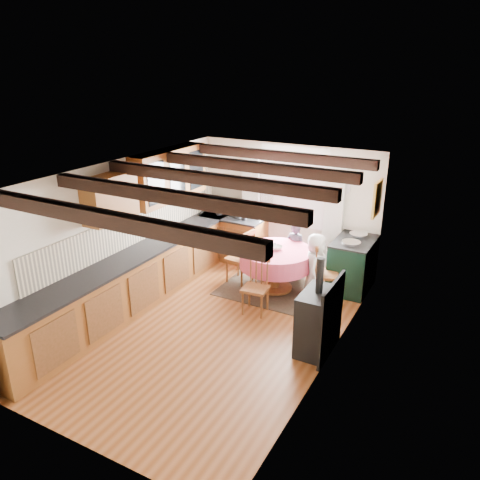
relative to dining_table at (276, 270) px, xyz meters
The scene contains 41 objects.
floor 1.63m from the dining_table, 100.98° to the right, with size 3.60×5.50×0.00m, color brown.
ceiling 2.57m from the dining_table, 100.98° to the right, with size 3.60×5.50×0.00m, color white.
wall_back 1.48m from the dining_table, 104.24° to the left, with size 3.60×0.00×2.40m, color silver.
wall_front 4.40m from the dining_table, 94.02° to the right, with size 3.60×0.00×2.40m, color silver.
wall_left 2.74m from the dining_table, 143.45° to the right, with size 0.00×5.50×2.40m, color silver.
wall_right 2.31m from the dining_table, 46.14° to the right, with size 0.00×5.50×2.40m, color silver.
beam_a 4.06m from the dining_table, 94.86° to the right, with size 3.60×0.16×0.16m, color black.
beam_b 3.22m from the dining_table, 96.74° to the right, with size 3.60×0.16×0.16m, color black.
beam_c 2.50m from the dining_table, 100.98° to the right, with size 3.60×0.16×0.16m, color black.
beam_d 2.03m from the dining_table, 118.44° to the right, with size 3.60×0.16×0.16m, color black.
beam_e 2.00m from the dining_table, 124.41° to the left, with size 3.60×0.16×0.16m, color black.
splash_left 2.57m from the dining_table, 148.85° to the right, with size 0.02×4.50×0.55m, color beige.
splash_back 1.93m from the dining_table, 138.03° to the left, with size 1.40×0.02×0.55m, color beige.
base_cabinet_left 2.38m from the dining_table, 139.15° to the right, with size 0.60×5.30×0.88m, color brown.
base_cabinet_back 1.62m from the dining_table, 146.61° to the left, with size 1.30×0.60×0.88m, color brown.
worktop_left 2.42m from the dining_table, 138.84° to the right, with size 0.64×5.30×0.04m, color black.
worktop_back 1.69m from the dining_table, 147.20° to the left, with size 1.30×0.64×0.04m, color black.
wall_cabinet_glass 2.51m from the dining_table, 169.49° to the right, with size 0.34×1.80×0.90m, color brown.
wall_cabinet_solid 3.08m from the dining_table, 136.12° to the right, with size 0.34×0.90×0.70m, color brown.
window_frame 1.70m from the dining_table, 99.76° to the left, with size 1.34×0.03×1.54m, color white.
window_pane 1.71m from the dining_table, 99.72° to the left, with size 1.20×0.01×1.40m, color white.
curtain_left 1.68m from the dining_table, 133.96° to the left, with size 0.35×0.10×2.10m, color silver.
curtain_right 1.46m from the dining_table, 59.32° to the left, with size 0.35×0.10×2.10m, color silver.
curtain_rod 2.13m from the dining_table, 100.51° to the left, with size 0.03×0.03×2.00m, color black.
wall_picture 2.11m from the dining_table, 26.81° to the left, with size 0.04×0.50×0.60m, color gold.
wall_plate 1.91m from the dining_table, 57.24° to the left, with size 0.30×0.30×0.02m, color silver.
rug 0.38m from the dining_table, behind, with size 1.85×1.44×0.01m, color #433626.
dining_table is the anchor object (origin of this frame).
chair_near 0.90m from the dining_table, 86.89° to the right, with size 0.39×0.41×0.92m, color #925522, non-canonical shape.
chair_left 0.72m from the dining_table, behind, with size 0.43×0.46×1.01m, color #925522, non-canonical shape.
chair_right 0.90m from the dining_table, ahead, with size 0.43×0.45×1.01m, color #925522, non-canonical shape.
aga_range 1.37m from the dining_table, 31.38° to the left, with size 0.66×1.02×0.94m, color black, non-canonical shape.
cast_iron_stove 1.96m from the dining_table, 48.55° to the right, with size 0.42×0.71×1.41m, color black, non-canonical shape.
child_far 0.66m from the dining_table, 79.88° to the left, with size 0.40×0.26×1.10m, color #34333F.
child_right 0.74m from the dining_table, ahead, with size 0.57×0.37×1.17m, color silver.
bowl_a 0.58m from the dining_table, 108.12° to the right, with size 0.23×0.23×0.06m, color silver.
bowl_b 0.42m from the dining_table, 97.05° to the left, with size 0.21×0.21×0.06m, color silver.
cup 0.44m from the dining_table, 161.61° to the left, with size 0.11×0.11×0.10m, color silver.
canister_tall 1.96m from the dining_table, 152.63° to the left, with size 0.15×0.15×0.26m, color #262628.
canister_wide 1.65m from the dining_table, 144.83° to the left, with size 0.19×0.19×0.21m, color #262628.
canister_slim 1.47m from the dining_table, 142.93° to the left, with size 0.10×0.10×0.29m, color #262628.
Camera 1 is at (3.34, -5.39, 3.83)m, focal length 35.26 mm.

